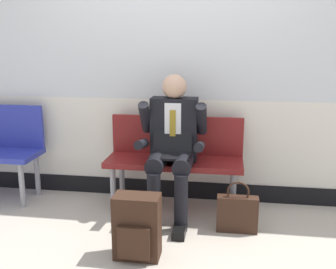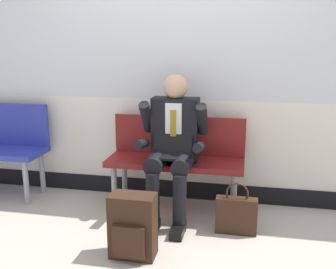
% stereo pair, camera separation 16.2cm
% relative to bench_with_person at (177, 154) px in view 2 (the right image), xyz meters
% --- Properties ---
extents(ground_plane, '(18.00, 18.00, 0.00)m').
position_rel_bench_with_person_xyz_m(ground_plane, '(-0.05, -0.32, -0.50)').
color(ground_plane, '#B2A899').
extents(station_wall, '(5.81, 0.14, 3.00)m').
position_rel_bench_with_person_xyz_m(station_wall, '(-0.05, 0.28, 0.98)').
color(station_wall, silver).
rests_on(station_wall, ground).
extents(bench_with_person, '(1.21, 0.42, 0.83)m').
position_rel_bench_with_person_xyz_m(bench_with_person, '(0.00, 0.00, 0.00)').
color(bench_with_person, maroon).
rests_on(bench_with_person, ground).
extents(person_seated, '(0.57, 0.70, 1.23)m').
position_rel_bench_with_person_xyz_m(person_seated, '(-0.00, -0.19, 0.15)').
color(person_seated, black).
rests_on(person_seated, ground).
extents(backpack, '(0.32, 0.22, 0.46)m').
position_rel_bench_with_person_xyz_m(backpack, '(-0.15, -0.91, -0.28)').
color(backpack, '#331E14').
rests_on(backpack, ground).
extents(handbag, '(0.33, 0.10, 0.43)m').
position_rel_bench_with_person_xyz_m(handbag, '(0.56, -0.41, -0.35)').
color(handbag, '#331E14').
rests_on(handbag, ground).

